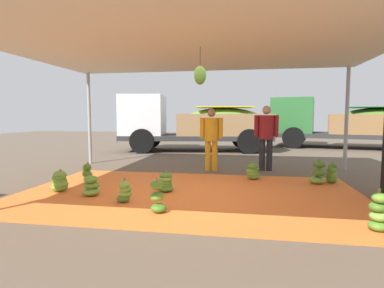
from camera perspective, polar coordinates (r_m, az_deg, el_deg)
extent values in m
plane|color=brown|center=(8.96, 2.87, -4.49)|extent=(40.00, 40.00, 0.00)
cube|color=orange|center=(6.05, -0.60, -9.12)|extent=(6.58, 4.08, 0.01)
cylinder|color=#9EA0A5|center=(10.29, -18.45, 4.47)|extent=(0.10, 0.10, 2.85)
cylinder|color=#9EA0A5|center=(9.47, 26.68, 4.16)|extent=(0.10, 0.10, 2.85)
cube|color=beige|center=(6.03, -0.63, 18.43)|extent=(8.00, 7.00, 0.06)
cylinder|color=#4C422D|center=(6.26, 1.52, 15.99)|extent=(0.01, 0.01, 0.35)
ellipsoid|color=#518428|center=(6.20, 1.51, 12.57)|extent=(0.24, 0.24, 0.36)
ellipsoid|color=#518428|center=(6.19, -4.92, -8.16)|extent=(0.35, 0.35, 0.13)
ellipsoid|color=#518428|center=(6.21, -5.02, -7.55)|extent=(0.31, 0.31, 0.13)
ellipsoid|color=#6B9E38|center=(6.20, -5.07, -7.00)|extent=(0.38, 0.38, 0.13)
ellipsoid|color=#75A83D|center=(6.17, -4.93, -6.49)|extent=(0.29, 0.29, 0.13)
ellipsoid|color=#477523|center=(6.18, -4.85, -5.91)|extent=(0.35, 0.35, 0.13)
cylinder|color=olive|center=(6.15, -4.85, -5.40)|extent=(0.04, 0.04, 0.12)
ellipsoid|color=#6B9E38|center=(6.16, -18.13, -8.40)|extent=(0.38, 0.38, 0.14)
ellipsoid|color=#60932D|center=(6.17, -18.01, -7.24)|extent=(0.40, 0.40, 0.14)
ellipsoid|color=#60932D|center=(6.11, -18.21, -6.22)|extent=(0.34, 0.34, 0.14)
cylinder|color=olive|center=(6.11, -18.09, -5.65)|extent=(0.04, 0.04, 0.12)
ellipsoid|color=#75A83D|center=(7.40, 22.06, -6.19)|extent=(0.46, 0.46, 0.16)
ellipsoid|color=#477523|center=(7.36, 22.40, -4.88)|extent=(0.31, 0.31, 0.16)
ellipsoid|color=#477523|center=(7.36, 22.46, -3.51)|extent=(0.32, 0.32, 0.16)
cylinder|color=olive|center=(7.32, 22.33, -3.07)|extent=(0.04, 0.04, 0.12)
ellipsoid|color=#477523|center=(5.57, -12.59, -9.79)|extent=(0.32, 0.32, 0.12)
ellipsoid|color=#75A83D|center=(5.56, -12.17, -8.94)|extent=(0.30, 0.30, 0.12)
ellipsoid|color=#6B9E38|center=(5.54, -12.12, -8.15)|extent=(0.29, 0.29, 0.12)
ellipsoid|color=#75A83D|center=(5.50, -12.40, -7.38)|extent=(0.26, 0.26, 0.12)
cylinder|color=olive|center=(5.52, -12.42, -6.71)|extent=(0.04, 0.04, 0.12)
ellipsoid|color=#60932D|center=(6.72, -23.30, -7.32)|extent=(0.33, 0.33, 0.17)
ellipsoid|color=#6B9E38|center=(6.69, -23.15, -6.84)|extent=(0.39, 0.39, 0.17)
ellipsoid|color=#60932D|center=(6.71, -23.27, -6.31)|extent=(0.37, 0.37, 0.17)
ellipsoid|color=#518428|center=(6.69, -23.40, -5.82)|extent=(0.30, 0.30, 0.17)
ellipsoid|color=#6B9E38|center=(6.71, -23.25, -5.27)|extent=(0.36, 0.36, 0.17)
cylinder|color=olive|center=(6.68, -23.14, -4.79)|extent=(0.04, 0.04, 0.12)
ellipsoid|color=#518428|center=(4.80, 31.12, -12.81)|extent=(0.34, 0.34, 0.13)
ellipsoid|color=#75A83D|center=(4.77, 31.21, -11.35)|extent=(0.31, 0.31, 0.13)
ellipsoid|color=#477523|center=(4.72, 31.07, -9.91)|extent=(0.23, 0.23, 0.13)
ellipsoid|color=#60932D|center=(4.67, 31.41, -8.51)|extent=(0.27, 0.27, 0.13)
cylinder|color=olive|center=(4.66, 31.30, -7.75)|extent=(0.04, 0.04, 0.12)
ellipsoid|color=#518428|center=(7.61, 24.38, -5.99)|extent=(0.33, 0.33, 0.16)
ellipsoid|color=#60932D|center=(7.61, 24.31, -5.43)|extent=(0.30, 0.30, 0.16)
ellipsoid|color=#75A83D|center=(7.62, 24.37, -4.87)|extent=(0.28, 0.28, 0.16)
ellipsoid|color=#60932D|center=(7.57, 24.41, -4.39)|extent=(0.28, 0.28, 0.16)
ellipsoid|color=#477523|center=(7.59, 24.54, -3.81)|extent=(0.24, 0.24, 0.16)
cylinder|color=olive|center=(7.58, 24.58, -3.37)|extent=(0.04, 0.04, 0.12)
ellipsoid|color=#518428|center=(7.29, -18.50, -6.20)|extent=(0.31, 0.31, 0.18)
ellipsoid|color=#518428|center=(7.24, -18.86, -5.19)|extent=(0.27, 0.27, 0.18)
ellipsoid|color=#477523|center=(7.20, -18.85, -4.15)|extent=(0.20, 0.20, 0.18)
cylinder|color=olive|center=(7.21, -18.70, -3.65)|extent=(0.04, 0.04, 0.12)
ellipsoid|color=#477523|center=(4.90, -6.17, -11.67)|extent=(0.32, 0.32, 0.14)
ellipsoid|color=#60932D|center=(4.87, -6.48, -9.63)|extent=(0.32, 0.32, 0.14)
ellipsoid|color=#518428|center=(4.84, -6.59, -7.56)|extent=(0.29, 0.29, 0.14)
cylinder|color=olive|center=(4.80, -6.46, -6.93)|extent=(0.04, 0.04, 0.12)
ellipsoid|color=#6B9E38|center=(7.49, 11.28, -5.84)|extent=(0.43, 0.43, 0.14)
ellipsoid|color=#60932D|center=(7.46, 11.14, -5.43)|extent=(0.41, 0.41, 0.14)
ellipsoid|color=#60932D|center=(7.45, 11.04, -4.97)|extent=(0.29, 0.29, 0.14)
ellipsoid|color=#60932D|center=(7.48, 11.33, -4.48)|extent=(0.37, 0.37, 0.14)
ellipsoid|color=#518428|center=(7.43, 11.18, -4.06)|extent=(0.33, 0.33, 0.14)
cylinder|color=olive|center=(7.43, 11.17, -3.60)|extent=(0.04, 0.04, 0.12)
cube|color=#2D2D2D|center=(13.41, 0.71, 1.29)|extent=(6.61, 3.11, 0.20)
cube|color=silver|center=(13.62, -9.00, 5.29)|extent=(2.05, 2.28, 1.70)
cube|color=#232D38|center=(13.82, -12.72, 6.63)|extent=(0.28, 1.77, 0.75)
cube|color=#99754C|center=(12.35, 6.25, 3.49)|extent=(3.91, 0.64, 0.90)
cube|color=#99754C|center=(14.50, 5.57, 3.73)|extent=(3.91, 0.64, 0.90)
cube|color=#99754C|center=(13.70, 13.97, 3.52)|extent=(0.39, 2.22, 0.90)
ellipsoid|color=#6B9E38|center=(13.42, 5.89, 4.19)|extent=(3.70, 2.35, 1.17)
cube|color=yellow|center=(13.42, 5.91, 6.77)|extent=(2.58, 2.01, 0.04)
cylinder|color=black|center=(12.63, -9.22, 0.53)|extent=(1.03, 0.42, 1.00)
cylinder|color=black|center=(14.63, -7.72, 1.17)|extent=(1.03, 0.42, 1.00)
cylinder|color=black|center=(12.56, 10.53, 0.49)|extent=(1.03, 0.42, 1.00)
cylinder|color=black|center=(14.56, 9.31, 1.13)|extent=(1.03, 0.42, 1.00)
cube|color=#2D2D2D|center=(16.35, 26.72, 1.43)|extent=(7.24, 3.95, 0.20)
cube|color=#2D6B33|center=(16.34, 18.16, 5.06)|extent=(2.38, 2.65, 1.70)
cube|color=#232D38|center=(16.45, 14.79, 6.32)|extent=(0.47, 1.94, 0.75)
cube|color=olive|center=(15.29, 32.00, 3.05)|extent=(4.17, 1.03, 0.90)
cube|color=olive|center=(17.66, 30.75, 3.28)|extent=(4.17, 1.03, 0.90)
ellipsoid|color=#518428|center=(16.47, 31.36, 3.68)|extent=(4.11, 2.87, 1.19)
cube|color=#237533|center=(16.48, 31.46, 5.83)|extent=(2.91, 2.41, 0.04)
cylinder|color=black|center=(15.22, 18.22, 1.11)|extent=(1.04, 0.50, 1.00)
cylinder|color=black|center=(17.49, 18.81, 1.58)|extent=(1.04, 0.50, 1.00)
cylinder|color=#26262D|center=(8.77, 12.83, -1.94)|extent=(0.16, 0.16, 0.87)
cylinder|color=#26262D|center=(8.78, 14.11, -1.96)|extent=(0.16, 0.16, 0.87)
cylinder|color=maroon|center=(8.71, 13.57, 3.04)|extent=(0.40, 0.40, 0.65)
cylinder|color=maroon|center=(8.70, 11.84, 3.31)|extent=(0.13, 0.13, 0.58)
cylinder|color=maroon|center=(8.73, 15.31, 3.25)|extent=(0.13, 0.13, 0.58)
sphere|color=tan|center=(8.71, 13.64, 6.13)|extent=(0.24, 0.24, 0.24)
cylinder|color=orange|center=(8.49, 2.94, -2.18)|extent=(0.16, 0.16, 0.83)
cylinder|color=orange|center=(8.47, 4.20, -2.21)|extent=(0.16, 0.16, 0.83)
cylinder|color=orange|center=(8.42, 3.60, 2.74)|extent=(0.38, 0.38, 0.63)
cylinder|color=orange|center=(8.45, 1.90, 2.99)|extent=(0.12, 0.12, 0.56)
cylinder|color=orange|center=(8.39, 5.31, 2.96)|extent=(0.12, 0.12, 0.56)
sphere|color=#936B4C|center=(8.41, 3.62, 5.79)|extent=(0.23, 0.23, 0.23)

